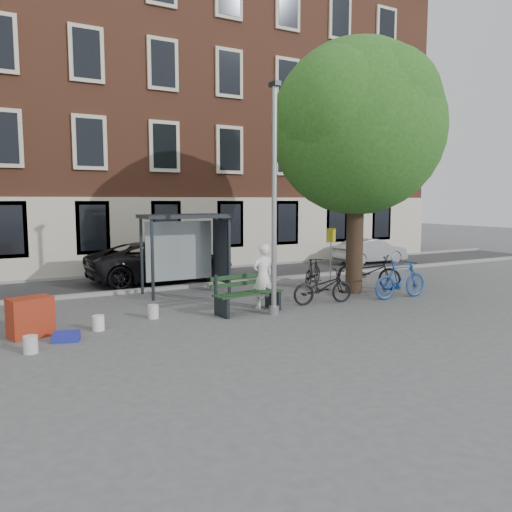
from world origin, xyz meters
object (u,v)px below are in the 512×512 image
object	(u,v)px
bus_shelter	(195,235)
bike_d	(313,272)
lamppost	(274,211)
car_dark	(161,261)
painter	(263,276)
bench	(247,295)
red_stand	(30,317)
car_silver	(371,251)
bike_c	(368,271)
notice_sign	(331,244)
bike_b	(401,279)
bike_a	(323,287)

from	to	relation	value
bus_shelter	bike_d	size ratio (longest dim) A/B	1.75
lamppost	car_dark	bearing A→B (deg)	97.76
lamppost	painter	bearing A→B (deg)	80.07
painter	bench	world-z (taller)	painter
painter	bench	xyz separation A→B (m)	(-0.66, -0.28, -0.45)
bench	red_stand	bearing A→B (deg)	170.68
lamppost	car_silver	bearing A→B (deg)	36.32
bike_c	notice_sign	bearing A→B (deg)	122.24
bike_b	bike_d	xyz separation A→B (m)	(-1.02, 3.31, -0.11)
bike_c	car_silver	distance (m)	7.13
bus_shelter	car_silver	xyz separation A→B (m)	(10.38, 3.08, -1.30)
bench	bike_d	bearing A→B (deg)	25.70
lamppost	car_silver	size ratio (longest dim) A/B	1.64
bike_b	car_dark	size ratio (longest dim) A/B	0.36
painter	bench	bearing A→B (deg)	16.65
bench	bike_a	distance (m)	2.51
red_stand	lamppost	bearing A→B (deg)	-7.20
painter	bike_a	bearing A→B (deg)	162.83
bench	bike_b	distance (m)	5.19
painter	notice_sign	size ratio (longest dim) A/B	0.87
car_silver	bus_shelter	bearing A→B (deg)	106.62
bike_c	car_dark	world-z (taller)	car_dark
car_silver	notice_sign	xyz separation A→B (m)	(-6.03, -4.74, 0.96)
bus_shelter	bike_c	xyz separation A→B (m)	(5.59, -2.21, -1.33)
bus_shelter	bench	distance (m)	3.79
bus_shelter	red_stand	xyz separation A→B (m)	(-5.35, -3.35, -1.47)
bus_shelter	car_silver	bearing A→B (deg)	16.51
bike_c	bike_d	distance (m)	1.97
car_silver	painter	bearing A→B (deg)	123.37
lamppost	bench	distance (m)	2.44
bike_c	bike_a	bearing A→B (deg)	170.82
bus_shelter	car_dark	size ratio (longest dim) A/B	0.52
bike_c	red_stand	xyz separation A→B (m)	(-10.94, -1.14, -0.14)
bus_shelter	bike_d	xyz separation A→B (m)	(4.23, -0.78, -1.43)
lamppost	painter	size ratio (longest dim) A/B	3.31
bench	car_silver	size ratio (longest dim) A/B	0.56
bike_a	bike_c	size ratio (longest dim) A/B	0.86
bike_b	bike_c	world-z (taller)	bike_b
bus_shelter	bike_b	world-z (taller)	bus_shelter
painter	bike_d	world-z (taller)	painter
bike_a	lamppost	bearing A→B (deg)	111.88
bus_shelter	bench	world-z (taller)	bus_shelter
bike_c	bench	bearing A→B (deg)	159.14
bike_b	bike_c	distance (m)	1.91
bus_shelter	painter	world-z (taller)	bus_shelter
bike_a	car_dark	world-z (taller)	car_dark
red_stand	notice_sign	bearing A→B (deg)	9.87
painter	bike_b	world-z (taller)	painter
car_silver	red_stand	world-z (taller)	car_silver
lamppost	bus_shelter	distance (m)	4.24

